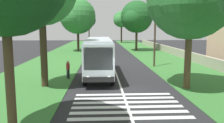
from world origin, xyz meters
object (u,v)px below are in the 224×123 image
trailing_car_2 (100,44)px  roadside_tree_right_3 (121,20)px  roadside_tree_left_1 (77,17)px  pedestrian (68,69)px  roadside_tree_right_1 (136,18)px  roadside_tree_left_3 (89,21)px  trailing_car_0 (99,50)px  trailing_car_3 (101,43)px  utility_pole (155,36)px  coach_bus (99,55)px  trailing_car_1 (101,46)px

trailing_car_2 → roadside_tree_right_3: (18.16, -7.00, 7.04)m
roadside_tree_left_1 → pedestrian: size_ratio=6.54×
roadside_tree_right_1 → pedestrian: (-28.02, 10.64, -6.14)m
roadside_tree_left_3 → trailing_car_0: bearing=-174.2°
trailing_car_3 → roadside_tree_left_1: bearing=163.9°
trailing_car_0 → roadside_tree_left_3: 37.52m
trailing_car_0 → roadside_tree_right_3: roadside_tree_right_3 is taller
roadside_tree_right_1 → utility_pole: bearing=177.7°
coach_bus → roadside_tree_left_1: roadside_tree_left_1 is taller
roadside_tree_right_3 → trailing_car_2: bearing=158.9°
coach_bus → trailing_car_3: 44.13m
trailing_car_0 → trailing_car_2: 16.65m
trailing_car_3 → roadside_tree_right_3: size_ratio=0.41×
trailing_car_1 → trailing_car_0: bearing=177.4°
roadside_tree_left_3 → roadside_tree_left_1: bearing=178.4°
coach_bus → trailing_car_2: (37.41, -0.05, -1.48)m
roadside_tree_right_3 → trailing_car_3: bearing=149.2°
trailing_car_1 → roadside_tree_left_1: roadside_tree_left_1 is taller
roadside_tree_right_3 → utility_pole: (-50.13, 0.19, -3.90)m
roadside_tree_right_3 → pedestrian: roadside_tree_right_3 is taller
trailing_car_1 → pedestrian: pedestrian is taller
trailing_car_2 → pedestrian: size_ratio=2.54×
trailing_car_3 → roadside_tree_right_1: 19.92m
roadside_tree_left_3 → roadside_tree_right_3: (-1.90, -10.93, 0.19)m
coach_bus → roadside_tree_right_1: size_ratio=1.05×
pedestrian → coach_bus: bearing=-67.0°
trailing_car_0 → utility_pole: (-15.32, -7.03, 3.14)m
pedestrian → roadside_tree_right_3: bearing=-9.9°
coach_bus → roadside_tree_left_1: (26.84, 4.74, 4.99)m
coach_bus → roadside_tree_left_3: 57.84m
utility_pole → pedestrian: utility_pole is taller
trailing_car_1 → roadside_tree_right_3: bearing=-15.1°
trailing_car_3 → utility_pole: size_ratio=0.59×
coach_bus → trailing_car_1: 30.54m
roadside_tree_right_3 → roadside_tree_left_1: bearing=157.7°
trailing_car_2 → trailing_car_0: bearing=179.3°
trailing_car_1 → roadside_tree_right_1: roadside_tree_right_1 is taller
roadside_tree_right_1 → pedestrian: roadside_tree_right_1 is taller
trailing_car_0 → roadside_tree_right_1: size_ratio=0.41×
trailing_car_0 → trailing_car_1: same height
roadside_tree_right_3 → utility_pole: size_ratio=1.46×
trailing_car_1 → trailing_car_2: (6.91, 0.22, 0.00)m
trailing_car_2 → roadside_tree_right_1: size_ratio=0.41×
roadside_tree_left_3 → roadside_tree_right_3: 11.10m
trailing_car_2 → coach_bus: bearing=179.9°
trailing_car_0 → trailing_car_3: size_ratio=1.00×
trailing_car_2 → trailing_car_3: 6.69m
coach_bus → roadside_tree_left_3: bearing=3.9°
trailing_car_0 → roadside_tree_left_1: (6.08, 4.58, 6.47)m
trailing_car_2 → roadside_tree_right_1: roadside_tree_right_1 is taller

